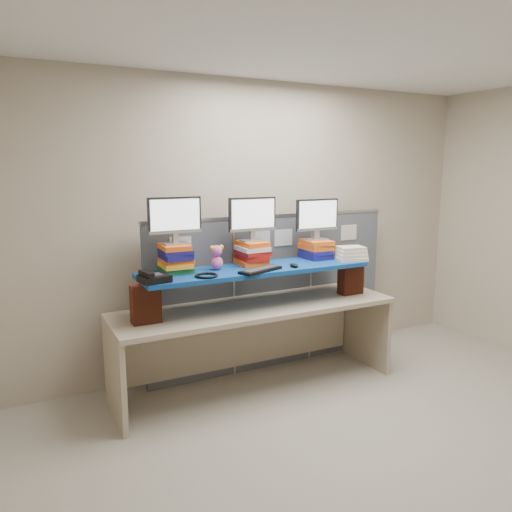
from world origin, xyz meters
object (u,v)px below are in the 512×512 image
desk (256,322)px  monitor_center (252,216)px  desk_phone (153,278)px  monitor_right (317,217)px  keyboard (260,270)px  monitor_left (175,218)px  blue_board (256,269)px

desk → monitor_center: (0.03, 0.12, 0.93)m
desk → desk_phone: 1.10m
monitor_right → keyboard: (-0.75, -0.27, -0.39)m
monitor_left → monitor_center: bearing=0.0°
keyboard → desk_phone: bearing=156.7°
blue_board → desk_phone: (-0.95, -0.13, 0.05)m
monitor_center → keyboard: size_ratio=1.03×
monitor_left → monitor_center: 0.71m
desk → monitor_left: bearing=170.2°
blue_board → monitor_right: bearing=9.5°
desk → keyboard: (-0.05, -0.17, 0.51)m
monitor_center → monitor_right: (0.68, -0.01, -0.04)m
desk_phone → keyboard: bearing=-11.5°
monitor_left → keyboard: monitor_left is taller
monitor_left → blue_board: bearing=-9.8°
blue_board → monitor_left: (-0.68, 0.13, 0.48)m
monitor_center → desk_phone: size_ratio=1.87×
monitor_right → monitor_center: bearing=180.0°
monitor_center → keyboard: monitor_center is taller
monitor_center → monitor_right: monitor_center is taller
monitor_left → desk_phone: 0.56m
desk → desk_phone: bearing=-171.4°
monitor_center → desk_phone: 1.08m
blue_board → monitor_center: 0.47m
blue_board → monitor_left: monitor_left is taller
monitor_left → desk_phone: bearing=-135.4°
desk → monitor_center: monitor_center is taller
monitor_left → desk: bearing=-9.8°
monitor_right → desk: bearing=-170.5°
desk → keyboard: keyboard is taller
blue_board → monitor_center: size_ratio=4.56×
desk_phone → monitor_right: bearing=-0.9°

